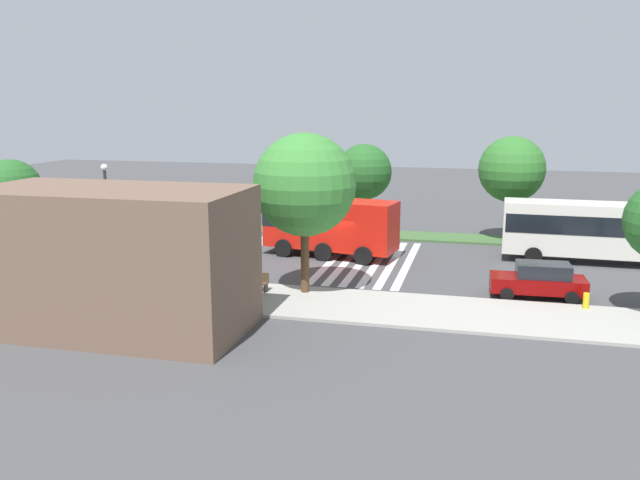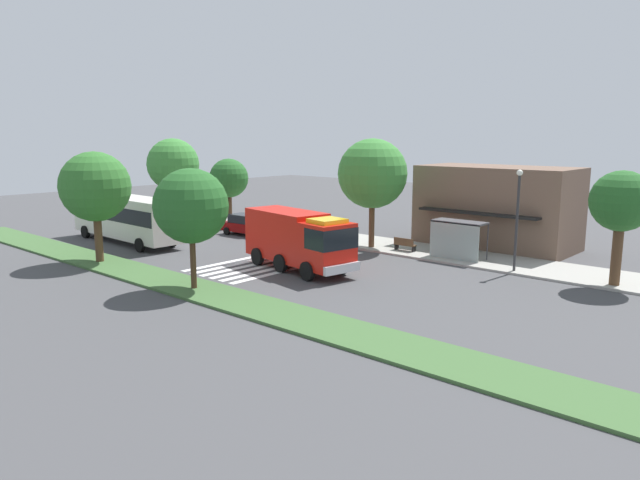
{
  "view_description": "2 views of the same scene",
  "coord_description": "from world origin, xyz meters",
  "px_view_note": "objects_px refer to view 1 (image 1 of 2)",
  "views": [
    {
      "loc": [
        -8.41,
        37.59,
        9.21
      ],
      "look_at": [
        0.92,
        0.16,
        1.2
      ],
      "focal_mm": 36.9,
      "sensor_mm": 36.0,
      "label": 1
    },
    {
      "loc": [
        24.83,
        -26.08,
        8.15
      ],
      "look_at": [
        0.88,
        0.76,
        1.67
      ],
      "focal_mm": 32.93,
      "sensor_mm": 36.0,
      "label": 2
    }
  ],
  "objects_px": {
    "street_lamp": "(107,211)",
    "parked_car_mid": "(539,280)",
    "fire_hydrant": "(586,301)",
    "bench_near_shelter": "(252,282)",
    "fire_truck": "(327,224)",
    "transit_bus": "(610,228)",
    "bus_stop_shelter": "(177,252)",
    "median_tree_west": "(364,172)",
    "sidewalk_tree_far_east": "(11,191)",
    "median_tree_far_west": "(512,170)",
    "sidewalk_tree_center": "(305,185)"
  },
  "relations": [
    {
      "from": "bus_stop_shelter",
      "to": "median_tree_west",
      "type": "bearing_deg",
      "value": -112.72
    },
    {
      "from": "parked_car_mid",
      "to": "median_tree_far_west",
      "type": "distance_m",
      "value": 13.97
    },
    {
      "from": "bus_stop_shelter",
      "to": "median_tree_far_west",
      "type": "relative_size",
      "value": 0.5
    },
    {
      "from": "street_lamp",
      "to": "parked_car_mid",
      "type": "bearing_deg",
      "value": -175.32
    },
    {
      "from": "median_tree_far_west",
      "to": "street_lamp",
      "type": "bearing_deg",
      "value": 35.79
    },
    {
      "from": "sidewalk_tree_far_east",
      "to": "fire_hydrant",
      "type": "relative_size",
      "value": 8.83
    },
    {
      "from": "sidewalk_tree_far_east",
      "to": "median_tree_west",
      "type": "xyz_separation_m",
      "value": [
        -16.46,
        -15.54,
        -0.12
      ]
    },
    {
      "from": "fire_truck",
      "to": "transit_bus",
      "type": "distance_m",
      "value": 16.56
    },
    {
      "from": "bench_near_shelter",
      "to": "street_lamp",
      "type": "bearing_deg",
      "value": -5.57
    },
    {
      "from": "sidewalk_tree_center",
      "to": "fire_hydrant",
      "type": "bearing_deg",
      "value": -177.8
    },
    {
      "from": "bus_stop_shelter",
      "to": "street_lamp",
      "type": "distance_m",
      "value": 4.76
    },
    {
      "from": "fire_truck",
      "to": "sidewalk_tree_center",
      "type": "relative_size",
      "value": 1.11
    },
    {
      "from": "parked_car_mid",
      "to": "fire_truck",
      "type": "bearing_deg",
      "value": -29.61
    },
    {
      "from": "bench_near_shelter",
      "to": "sidewalk_tree_far_east",
      "type": "relative_size",
      "value": 0.26
    },
    {
      "from": "sidewalk_tree_center",
      "to": "sidewalk_tree_far_east",
      "type": "relative_size",
      "value": 1.26
    },
    {
      "from": "bench_near_shelter",
      "to": "fire_hydrant",
      "type": "xyz_separation_m",
      "value": [
        -15.64,
        -0.91,
        -0.1
      ]
    },
    {
      "from": "fire_truck",
      "to": "fire_hydrant",
      "type": "bearing_deg",
      "value": 160.24
    },
    {
      "from": "median_tree_west",
      "to": "parked_car_mid",
      "type": "bearing_deg",
      "value": 129.6
    },
    {
      "from": "median_tree_west",
      "to": "street_lamp",
      "type": "bearing_deg",
      "value": 54.0
    },
    {
      "from": "parked_car_mid",
      "to": "transit_bus",
      "type": "distance_m",
      "value": 9.45
    },
    {
      "from": "street_lamp",
      "to": "sidewalk_tree_far_east",
      "type": "bearing_deg",
      "value": 4.19
    },
    {
      "from": "sidewalk_tree_far_east",
      "to": "bus_stop_shelter",
      "type": "bearing_deg",
      "value": 177.64
    },
    {
      "from": "transit_bus",
      "to": "fire_truck",
      "type": "bearing_deg",
      "value": -171.31
    },
    {
      "from": "parked_car_mid",
      "to": "transit_bus",
      "type": "height_order",
      "value": "transit_bus"
    },
    {
      "from": "parked_car_mid",
      "to": "bus_stop_shelter",
      "type": "relative_size",
      "value": 1.29
    },
    {
      "from": "sidewalk_tree_far_east",
      "to": "sidewalk_tree_center",
      "type": "bearing_deg",
      "value": -180.0
    },
    {
      "from": "fire_truck",
      "to": "median_tree_far_west",
      "type": "bearing_deg",
      "value": -137.08
    },
    {
      "from": "parked_car_mid",
      "to": "bus_stop_shelter",
      "type": "bearing_deg",
      "value": 6.0
    },
    {
      "from": "bus_stop_shelter",
      "to": "median_tree_west",
      "type": "relative_size",
      "value": 0.55
    },
    {
      "from": "sidewalk_tree_center",
      "to": "bench_near_shelter",
      "type": "bearing_deg",
      "value": 9.03
    },
    {
      "from": "transit_bus",
      "to": "street_lamp",
      "type": "relative_size",
      "value": 2.0
    },
    {
      "from": "parked_car_mid",
      "to": "bus_stop_shelter",
      "type": "height_order",
      "value": "bus_stop_shelter"
    },
    {
      "from": "street_lamp",
      "to": "sidewalk_tree_center",
      "type": "relative_size",
      "value": 0.77
    },
    {
      "from": "transit_bus",
      "to": "fire_hydrant",
      "type": "relative_size",
      "value": 17.19
    },
    {
      "from": "bus_stop_shelter",
      "to": "parked_car_mid",
      "type": "bearing_deg",
      "value": -171.63
    },
    {
      "from": "fire_truck",
      "to": "median_tree_west",
      "type": "xyz_separation_m",
      "value": [
        -0.96,
        -7.16,
        2.51
      ]
    },
    {
      "from": "parked_car_mid",
      "to": "bus_stop_shelter",
      "type": "xyz_separation_m",
      "value": [
        17.71,
        2.61,
        1.01
      ]
    },
    {
      "from": "fire_truck",
      "to": "bus_stop_shelter",
      "type": "height_order",
      "value": "fire_truck"
    },
    {
      "from": "bench_near_shelter",
      "to": "sidewalk_tree_far_east",
      "type": "bearing_deg",
      "value": -1.71
    },
    {
      "from": "sidewalk_tree_center",
      "to": "median_tree_west",
      "type": "relative_size",
      "value": 1.23
    },
    {
      "from": "street_lamp",
      "to": "fire_hydrant",
      "type": "relative_size",
      "value": 8.58
    },
    {
      "from": "bench_near_shelter",
      "to": "sidewalk_tree_far_east",
      "type": "height_order",
      "value": "sidewalk_tree_far_east"
    },
    {
      "from": "fire_hydrant",
      "to": "bench_near_shelter",
      "type": "bearing_deg",
      "value": 3.34
    },
    {
      "from": "sidewalk_tree_far_east",
      "to": "median_tree_far_west",
      "type": "bearing_deg",
      "value": -149.57
    },
    {
      "from": "bus_stop_shelter",
      "to": "sidewalk_tree_center",
      "type": "distance_m",
      "value": 7.49
    },
    {
      "from": "sidewalk_tree_far_east",
      "to": "fire_truck",
      "type": "bearing_deg",
      "value": -151.6
    },
    {
      "from": "parked_car_mid",
      "to": "sidewalk_tree_center",
      "type": "relative_size",
      "value": 0.58
    },
    {
      "from": "parked_car_mid",
      "to": "street_lamp",
      "type": "bearing_deg",
      "value": 2.31
    },
    {
      "from": "parked_car_mid",
      "to": "sidewalk_tree_far_east",
      "type": "distance_m",
      "value": 27.83
    },
    {
      "from": "sidewalk_tree_center",
      "to": "fire_truck",
      "type": "bearing_deg",
      "value": -84.02
    }
  ]
}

